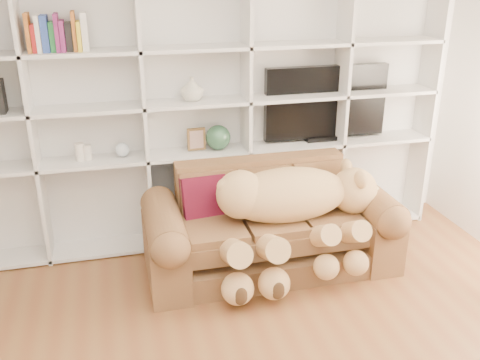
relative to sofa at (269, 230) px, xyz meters
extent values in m
cube|color=silver|center=(-0.49, 0.79, 1.03)|extent=(5.00, 0.02, 2.70)
cube|color=silver|center=(-0.49, 0.76, 0.88)|extent=(4.40, 0.03, 2.40)
cube|color=silver|center=(-1.81, 0.60, 0.88)|extent=(0.03, 0.35, 2.40)
cube|color=silver|center=(-0.93, 0.60, 0.88)|extent=(0.03, 0.35, 2.40)
cube|color=silver|center=(-0.05, 0.60, 0.88)|extent=(0.03, 0.35, 2.40)
cube|color=silver|center=(0.83, 0.60, 0.88)|extent=(0.03, 0.35, 2.40)
cube|color=silver|center=(1.71, 0.60, 0.88)|extent=(0.03, 0.35, 2.40)
cube|color=silver|center=(-0.49, 0.60, -0.29)|extent=(4.40, 0.35, 0.03)
cube|color=silver|center=(-0.49, 0.60, 0.53)|extent=(4.40, 0.35, 0.03)
cube|color=silver|center=(-0.49, 0.60, 0.98)|extent=(4.40, 0.35, 0.03)
cube|color=silver|center=(-0.49, 0.60, 1.43)|extent=(4.40, 0.35, 0.03)
cube|color=brown|center=(0.00, -0.04, -0.22)|extent=(1.95, 0.79, 0.20)
cube|color=brown|center=(0.00, -0.06, 0.08)|extent=(1.45, 0.65, 0.28)
cube|color=brown|center=(0.00, 0.31, 0.28)|extent=(1.45, 0.19, 0.51)
cube|color=brown|center=(-0.87, -0.04, -0.07)|extent=(0.30, 0.88, 0.51)
cube|color=brown|center=(0.87, -0.04, -0.07)|extent=(0.30, 0.88, 0.51)
cylinder|color=brown|center=(-0.87, -0.04, 0.19)|extent=(0.30, 0.84, 0.30)
cylinder|color=brown|center=(0.87, -0.04, 0.19)|extent=(0.30, 0.84, 0.30)
ellipsoid|color=tan|center=(0.12, -0.08, 0.35)|extent=(1.02, 0.49, 0.44)
sphere|color=tan|center=(-0.27, -0.08, 0.39)|extent=(0.39, 0.39, 0.39)
sphere|color=tan|center=(0.69, -0.08, 0.32)|extent=(0.39, 0.39, 0.39)
sphere|color=beige|center=(0.84, -0.08, 0.27)|extent=(0.19, 0.19, 0.19)
sphere|color=#3C2715|center=(0.92, -0.08, 0.26)|extent=(0.06, 0.06, 0.06)
ellipsoid|color=tan|center=(0.68, -0.22, 0.48)|extent=(0.09, 0.15, 0.15)
ellipsoid|color=tan|center=(0.68, 0.05, 0.48)|extent=(0.09, 0.15, 0.15)
sphere|color=tan|center=(-0.39, -0.08, 0.47)|extent=(0.13, 0.13, 0.13)
cylinder|color=tan|center=(0.29, -0.39, 0.11)|extent=(0.17, 0.47, 0.34)
cylinder|color=tan|center=(0.54, -0.39, 0.11)|extent=(0.17, 0.47, 0.34)
cylinder|color=tan|center=(-0.41, -0.39, 0.08)|extent=(0.19, 0.54, 0.40)
cylinder|color=tan|center=(-0.13, -0.39, 0.08)|extent=(0.19, 0.54, 0.40)
sphere|color=tan|center=(0.29, -0.54, -0.08)|extent=(0.20, 0.20, 0.20)
sphere|color=tan|center=(0.54, -0.54, -0.08)|extent=(0.20, 0.20, 0.20)
sphere|color=tan|center=(-0.41, -0.54, -0.15)|extent=(0.25, 0.25, 0.25)
sphere|color=tan|center=(-0.13, -0.54, -0.15)|extent=(0.25, 0.25, 0.25)
cube|color=maroon|center=(-0.52, 0.14, 0.29)|extent=(0.38, 0.24, 0.38)
cube|color=black|center=(0.72, 0.65, 0.89)|extent=(1.15, 0.08, 0.66)
cube|color=black|center=(0.72, 0.65, 0.56)|extent=(0.38, 0.18, 0.04)
cube|color=brown|center=(-0.49, 0.60, 0.65)|extent=(0.16, 0.03, 0.20)
sphere|color=#2C563A|center=(-0.30, 0.60, 0.65)|extent=(0.22, 0.22, 0.22)
cylinder|color=silver|center=(-1.47, 0.60, 0.62)|extent=(0.08, 0.08, 0.15)
cylinder|color=silver|center=(-1.41, 0.60, 0.60)|extent=(0.09, 0.09, 0.13)
sphere|color=silver|center=(-1.13, 0.60, 0.61)|extent=(0.12, 0.12, 0.12)
imported|color=beige|center=(-0.52, 0.60, 1.09)|extent=(0.22, 0.22, 0.20)
camera|label=1|loc=(-1.21, -3.78, 2.08)|focal=40.00mm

